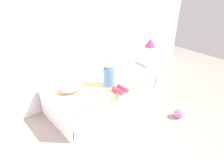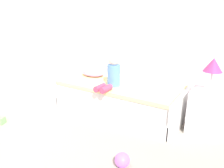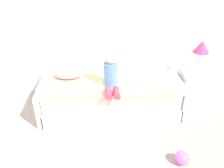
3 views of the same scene
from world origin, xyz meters
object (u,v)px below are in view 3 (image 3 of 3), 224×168
object	(u,v)px
bed	(111,93)
table_lamp	(202,48)
pillow	(69,73)
child_figure	(111,74)
nightstand	(194,86)
toy_ball	(182,158)

from	to	relation	value
bed	table_lamp	size ratio (longest dim) A/B	4.69
pillow	child_figure	bearing A→B (deg)	-27.98
bed	child_figure	size ratio (longest dim) A/B	4.14
bed	pillow	xyz separation A→B (m)	(-0.63, 0.10, 0.32)
bed	nightstand	bearing A→B (deg)	1.86
pillow	nightstand	bearing A→B (deg)	-1.62
nightstand	pillow	world-z (taller)	pillow
nightstand	table_lamp	size ratio (longest dim) A/B	1.33
table_lamp	toy_ball	bearing A→B (deg)	-115.85
child_figure	pillow	xyz separation A→B (m)	(-0.62, 0.33, -0.14)
toy_ball	child_figure	bearing A→B (deg)	127.13
toy_ball	bed	bearing A→B (deg)	121.19
child_figure	bed	bearing A→B (deg)	86.99
bed	table_lamp	world-z (taller)	table_lamp
pillow	toy_ball	size ratio (longest dim) A/B	2.65
child_figure	toy_ball	xyz separation A→B (m)	(0.75, -0.99, -0.62)
toy_ball	table_lamp	bearing A→B (deg)	64.15
child_figure	pillow	world-z (taller)	child_figure
bed	pillow	size ratio (longest dim) A/B	4.80
bed	toy_ball	bearing A→B (deg)	-58.81
bed	nightstand	distance (m)	1.35
nightstand	child_figure	bearing A→B (deg)	-168.69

